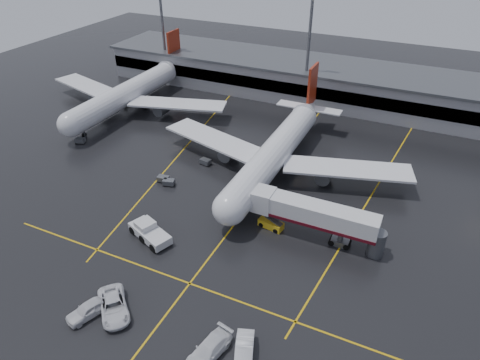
% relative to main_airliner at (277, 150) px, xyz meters
% --- Properties ---
extents(ground, '(220.00, 220.00, 0.00)m').
position_rel_main_airliner_xyz_m(ground, '(0.00, -9.70, -4.21)').
color(ground, black).
rests_on(ground, ground).
extents(apron_line_centre, '(0.25, 90.00, 0.02)m').
position_rel_main_airliner_xyz_m(apron_line_centre, '(0.00, -9.70, -4.20)').
color(apron_line_centre, gold).
rests_on(apron_line_centre, ground).
extents(apron_line_stop, '(60.00, 0.25, 0.02)m').
position_rel_main_airliner_xyz_m(apron_line_stop, '(0.00, -31.70, -4.20)').
color(apron_line_stop, gold).
rests_on(apron_line_stop, ground).
extents(apron_line_left, '(9.99, 69.35, 0.02)m').
position_rel_main_airliner_xyz_m(apron_line_left, '(-20.00, 0.30, -4.20)').
color(apron_line_left, gold).
rests_on(apron_line_left, ground).
extents(apron_line_right, '(7.57, 69.64, 0.02)m').
position_rel_main_airliner_xyz_m(apron_line_right, '(18.00, 0.30, -4.20)').
color(apron_line_right, gold).
rests_on(apron_line_right, ground).
extents(terminal, '(122.00, 19.00, 8.60)m').
position_rel_main_airliner_xyz_m(terminal, '(0.00, 38.23, 0.11)').
color(terminal, gray).
rests_on(terminal, ground).
extents(light_mast_left, '(3.00, 1.20, 25.45)m').
position_rel_main_airliner_xyz_m(light_mast_left, '(-45.00, 32.30, 10.27)').
color(light_mast_left, '#595B60').
rests_on(light_mast_left, ground).
extents(light_mast_mid, '(3.00, 1.20, 25.45)m').
position_rel_main_airliner_xyz_m(light_mast_mid, '(-5.00, 32.30, 10.27)').
color(light_mast_mid, '#595B60').
rests_on(light_mast_mid, ground).
extents(main_airliner, '(48.80, 45.60, 14.10)m').
position_rel_main_airliner_xyz_m(main_airliner, '(0.00, 0.00, 0.00)').
color(main_airliner, silver).
rests_on(main_airliner, ground).
extents(second_airliner, '(48.80, 45.60, 14.10)m').
position_rel_main_airliner_xyz_m(second_airliner, '(-42.00, 12.00, 0.00)').
color(second_airliner, silver).
rests_on(second_airliner, ground).
extents(jet_bridge, '(19.90, 3.40, 6.05)m').
position_rel_main_airliner_xyz_m(jet_bridge, '(11.87, -15.70, -0.28)').
color(jet_bridge, silver).
rests_on(jet_bridge, ground).
extents(pushback_tractor, '(7.87, 5.36, 2.61)m').
position_rel_main_airliner_xyz_m(pushback_tractor, '(-10.15, -26.20, -3.17)').
color(pushback_tractor, silver).
rests_on(pushback_tractor, ground).
extents(belt_loader, '(4.09, 2.37, 2.45)m').
position_rel_main_airliner_xyz_m(belt_loader, '(5.37, -16.24, -3.60)').
color(belt_loader, yellow).
rests_on(belt_loader, ground).
extents(service_van_a, '(7.21, 7.04, 1.92)m').
position_rel_main_airliner_xyz_m(service_van_a, '(-5.98, -39.57, -3.25)').
color(service_van_a, silver).
rests_on(service_van_a, ground).
extents(service_van_b, '(3.76, 6.66, 1.82)m').
position_rel_main_airliner_xyz_m(service_van_b, '(7.42, -39.98, -3.30)').
color(service_van_b, silver).
rests_on(service_van_b, ground).
extents(service_van_c, '(3.75, 5.94, 1.85)m').
position_rel_main_airliner_xyz_m(service_van_c, '(11.05, -38.63, -3.29)').
color(service_van_c, white).
rests_on(service_van_c, ground).
extents(service_van_d, '(4.02, 5.83, 1.84)m').
position_rel_main_airliner_xyz_m(service_van_d, '(-8.45, -41.25, -3.29)').
color(service_van_d, silver).
rests_on(service_van_d, ground).
extents(baggage_cart_a, '(2.26, 1.76, 1.12)m').
position_rel_main_airliner_xyz_m(baggage_cart_a, '(-15.34, -12.93, -3.58)').
color(baggage_cart_a, '#595B60').
rests_on(baggage_cart_a, ground).
extents(baggage_cart_b, '(2.10, 1.46, 1.12)m').
position_rel_main_airliner_xyz_m(baggage_cart_b, '(-16.87, -12.38, -3.58)').
color(baggage_cart_b, '#595B60').
rests_on(baggage_cart_b, ground).
extents(baggage_cart_c, '(2.20, 1.63, 1.12)m').
position_rel_main_airliner_xyz_m(baggage_cart_c, '(-12.95, -3.85, -3.58)').
color(baggage_cart_c, '#595B60').
rests_on(baggage_cart_c, ground).
extents(baggage_cart_d, '(2.25, 1.73, 1.12)m').
position_rel_main_airliner_xyz_m(baggage_cart_d, '(-46.87, 1.45, -3.58)').
color(baggage_cart_d, '#595B60').
rests_on(baggage_cart_d, ground).
extents(baggage_cart_e, '(2.29, 1.82, 1.12)m').
position_rel_main_airliner_xyz_m(baggage_cart_e, '(-40.76, -7.22, -3.58)').
color(baggage_cart_e, '#595B60').
rests_on(baggage_cart_e, ground).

